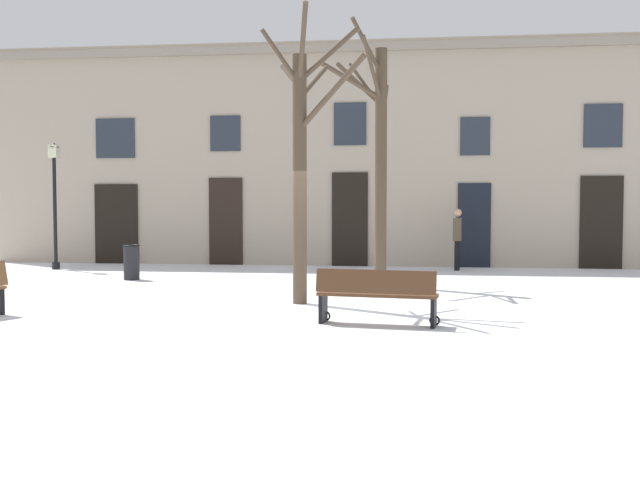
% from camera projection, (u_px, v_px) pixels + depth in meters
% --- Properties ---
extents(ground_plane, '(35.98, 35.98, 0.00)m').
position_uv_depth(ground_plane, '(306.00, 312.00, 13.37)').
color(ground_plane, white).
extents(building_facade, '(22.49, 0.60, 6.65)m').
position_uv_depth(building_facade, '(353.00, 152.00, 22.69)').
color(building_facade, tan).
rests_on(building_facade, ground).
extents(tree_right_of_center, '(1.50, 1.80, 5.95)m').
position_uv_depth(tree_right_of_center, '(378.00, 153.00, 17.35)').
color(tree_right_of_center, '#4C3D2D').
rests_on(tree_right_of_center, ground).
extents(tree_center, '(1.99, 2.24, 5.41)m').
position_uv_depth(tree_center, '(302.00, 161.00, 14.29)').
color(tree_center, '#4C3D2D').
rests_on(tree_center, ground).
extents(streetlamp, '(0.30, 0.30, 3.57)m').
position_uv_depth(streetlamp, '(55.00, 192.00, 21.48)').
color(streetlamp, black).
rests_on(streetlamp, ground).
extents(litter_bin, '(0.41, 0.41, 0.86)m').
position_uv_depth(litter_bin, '(132.00, 262.00, 18.73)').
color(litter_bin, black).
rests_on(litter_bin, ground).
extents(bench_facing_shops, '(1.94, 0.68, 0.89)m').
position_uv_depth(bench_facing_shops, '(377.00, 295.00, 11.92)').
color(bench_facing_shops, '#51331E').
rests_on(bench_facing_shops, ground).
extents(person_strolling, '(0.27, 0.41, 1.72)m').
position_uv_depth(person_strolling, '(457.00, 236.00, 21.23)').
color(person_strolling, black).
rests_on(person_strolling, ground).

